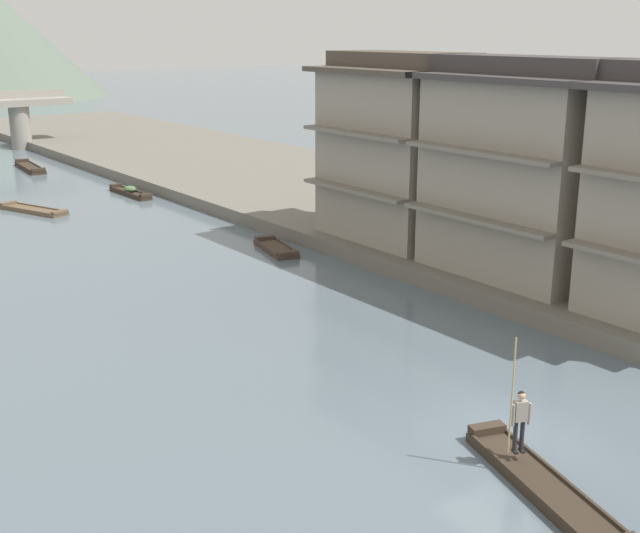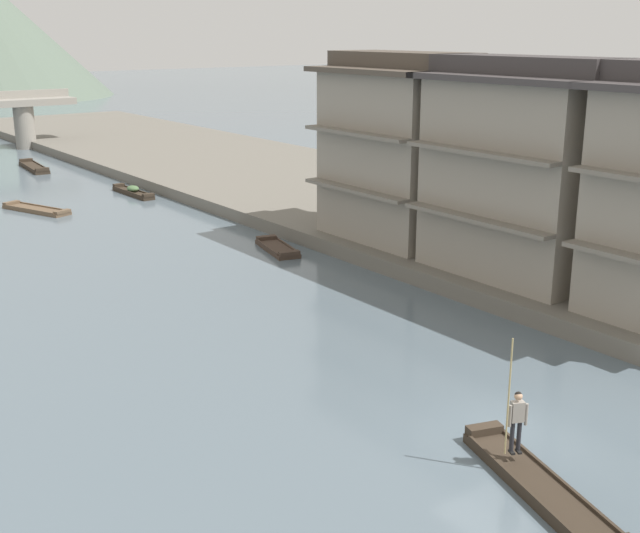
{
  "view_description": "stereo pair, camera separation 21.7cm",
  "coord_description": "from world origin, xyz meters",
  "px_view_note": "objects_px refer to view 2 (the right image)",
  "views": [
    {
      "loc": [
        -15.63,
        -12.83,
        10.38
      ],
      "look_at": [
        1.99,
        10.78,
        1.8
      ],
      "focal_mm": 45.61,
      "sensor_mm": 36.0,
      "label": 1
    },
    {
      "loc": [
        -15.45,
        -12.95,
        10.38
      ],
      "look_at": [
        1.99,
        10.78,
        1.8
      ],
      "focal_mm": 45.61,
      "sensor_mm": 36.0,
      "label": 2
    }
  ],
  "objects_px": {
    "boat_moored_second": "(36,210)",
    "boat_moored_nearest": "(34,167)",
    "boat_foreground_poled": "(541,488)",
    "boatman_person": "(516,415)",
    "house_waterfront_second": "(517,170)",
    "boat_moored_third": "(133,192)",
    "boat_midriver_drifting": "(277,248)",
    "house_waterfront_tall": "(400,148)"
  },
  "relations": [
    {
      "from": "boat_moored_second",
      "to": "boat_foreground_poled",
      "type": "bearing_deg",
      "value": -90.59
    },
    {
      "from": "boatman_person",
      "to": "boat_moored_nearest",
      "type": "height_order",
      "value": "boatman_person"
    },
    {
      "from": "boat_midriver_drifting",
      "to": "house_waterfront_second",
      "type": "xyz_separation_m",
      "value": [
        4.41,
        -10.87,
        4.87
      ]
    },
    {
      "from": "boat_foreground_poled",
      "to": "boat_moored_third",
      "type": "bearing_deg",
      "value": 79.66
    },
    {
      "from": "boat_moored_second",
      "to": "house_waterfront_second",
      "type": "xyz_separation_m",
      "value": [
        11.05,
        -26.88,
        4.88
      ]
    },
    {
      "from": "boatman_person",
      "to": "boat_moored_nearest",
      "type": "relative_size",
      "value": 0.53
    },
    {
      "from": "boat_midriver_drifting",
      "to": "boat_moored_second",
      "type": "bearing_deg",
      "value": 112.53
    },
    {
      "from": "boat_foreground_poled",
      "to": "house_waterfront_second",
      "type": "distance_m",
      "value": 16.53
    },
    {
      "from": "boat_moored_second",
      "to": "boat_moored_third",
      "type": "xyz_separation_m",
      "value": [
        6.75,
        1.31,
        0.09
      ]
    },
    {
      "from": "boat_moored_nearest",
      "to": "boat_foreground_poled",
      "type": "bearing_deg",
      "value": -95.53
    },
    {
      "from": "boat_moored_nearest",
      "to": "house_waterfront_second",
      "type": "relative_size",
      "value": 0.66
    },
    {
      "from": "boat_moored_second",
      "to": "boat_midriver_drifting",
      "type": "relative_size",
      "value": 1.34
    },
    {
      "from": "boat_moored_nearest",
      "to": "house_waterfront_tall",
      "type": "bearing_deg",
      "value": -79.09
    },
    {
      "from": "boat_midriver_drifting",
      "to": "boatman_person",
      "type": "bearing_deg",
      "value": -107.95
    },
    {
      "from": "house_waterfront_second",
      "to": "boat_midriver_drifting",
      "type": "bearing_deg",
      "value": 112.09
    },
    {
      "from": "boat_moored_third",
      "to": "house_waterfront_second",
      "type": "bearing_deg",
      "value": -81.32
    },
    {
      "from": "house_waterfront_second",
      "to": "boat_moored_second",
      "type": "bearing_deg",
      "value": 112.35
    },
    {
      "from": "house_waterfront_second",
      "to": "house_waterfront_tall",
      "type": "height_order",
      "value": "same"
    },
    {
      "from": "boat_moored_third",
      "to": "house_waterfront_second",
      "type": "height_order",
      "value": "house_waterfront_second"
    },
    {
      "from": "boat_foreground_poled",
      "to": "boatman_person",
      "type": "bearing_deg",
      "value": 73.27
    },
    {
      "from": "house_waterfront_second",
      "to": "boat_moored_third",
      "type": "bearing_deg",
      "value": 98.68
    },
    {
      "from": "boat_moored_second",
      "to": "boat_moored_third",
      "type": "height_order",
      "value": "boat_moored_third"
    },
    {
      "from": "boat_moored_second",
      "to": "house_waterfront_second",
      "type": "distance_m",
      "value": 29.47
    },
    {
      "from": "boatman_person",
      "to": "boat_midriver_drifting",
      "type": "xyz_separation_m",
      "value": [
        6.69,
        20.64,
        -1.33
      ]
    },
    {
      "from": "boat_foreground_poled",
      "to": "boat_moored_nearest",
      "type": "relative_size",
      "value": 0.98
    },
    {
      "from": "boat_midriver_drifting",
      "to": "boat_foreground_poled",
      "type": "bearing_deg",
      "value": -107.89
    },
    {
      "from": "boat_moored_third",
      "to": "boat_midriver_drifting",
      "type": "bearing_deg",
      "value": -90.35
    },
    {
      "from": "boatman_person",
      "to": "boat_moored_third",
      "type": "height_order",
      "value": "boatman_person"
    },
    {
      "from": "boat_moored_nearest",
      "to": "house_waterfront_tall",
      "type": "height_order",
      "value": "house_waterfront_tall"
    },
    {
      "from": "boat_moored_second",
      "to": "boat_moored_nearest",
      "type": "bearing_deg",
      "value": 72.85
    },
    {
      "from": "boat_moored_nearest",
      "to": "boat_moored_second",
      "type": "bearing_deg",
      "value": -107.15
    },
    {
      "from": "boat_foreground_poled",
      "to": "house_waterfront_tall",
      "type": "distance_m",
      "value": 22.43
    },
    {
      "from": "boat_midriver_drifting",
      "to": "house_waterfront_tall",
      "type": "height_order",
      "value": "house_waterfront_tall"
    },
    {
      "from": "boat_moored_third",
      "to": "boat_midriver_drifting",
      "type": "distance_m",
      "value": 17.32
    },
    {
      "from": "boat_moored_third",
      "to": "house_waterfront_tall",
      "type": "xyz_separation_m",
      "value": [
        4.73,
        -20.68,
        4.79
      ]
    },
    {
      "from": "boat_midriver_drifting",
      "to": "boat_moored_nearest",
      "type": "bearing_deg",
      "value": 93.41
    },
    {
      "from": "boatman_person",
      "to": "boat_moored_third",
      "type": "relative_size",
      "value": 0.64
    },
    {
      "from": "boat_foreground_poled",
      "to": "boat_midriver_drifting",
      "type": "bearing_deg",
      "value": 72.11
    },
    {
      "from": "boat_moored_second",
      "to": "house_waterfront_second",
      "type": "relative_size",
      "value": 0.57
    },
    {
      "from": "boatman_person",
      "to": "house_waterfront_tall",
      "type": "xyz_separation_m",
      "value": [
        11.52,
        17.28,
        3.54
      ]
    },
    {
      "from": "boat_moored_nearest",
      "to": "boat_moored_third",
      "type": "xyz_separation_m",
      "value": [
        1.98,
        -14.12,
        0.05
      ]
    },
    {
      "from": "boatman_person",
      "to": "house_waterfront_tall",
      "type": "relative_size",
      "value": 0.35
    }
  ]
}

